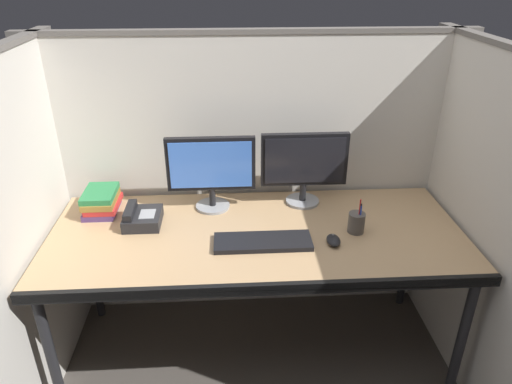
{
  "coord_description": "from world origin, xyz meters",
  "views": [
    {
      "loc": [
        -0.11,
        -1.53,
        1.87
      ],
      "look_at": [
        0.0,
        0.35,
        0.92
      ],
      "focal_mm": 32.76,
      "sensor_mm": 36.0,
      "label": 1
    }
  ],
  "objects": [
    {
      "name": "monitor_left",
      "position": [
        -0.21,
        0.55,
        0.96
      ],
      "size": [
        0.43,
        0.17,
        0.37
      ],
      "color": "gray",
      "rests_on": "desk"
    },
    {
      "name": "computer_mouse",
      "position": [
        0.33,
        0.18,
        0.76
      ],
      "size": [
        0.06,
        0.1,
        0.04
      ],
      "color": "black",
      "rests_on": "desk"
    },
    {
      "name": "monitor_right",
      "position": [
        0.25,
        0.57,
        0.96
      ],
      "size": [
        0.43,
        0.17,
        0.37
      ],
      "color": "gray",
      "rests_on": "desk"
    },
    {
      "name": "keyboard_main",
      "position": [
        0.02,
        0.2,
        0.75
      ],
      "size": [
        0.43,
        0.15,
        0.02
      ],
      "primitive_type": "cube",
      "color": "black",
      "rests_on": "desk"
    },
    {
      "name": "pen_cup",
      "position": [
        0.45,
        0.27,
        0.79
      ],
      "size": [
        0.08,
        0.08,
        0.17
      ],
      "color": "#4C4742",
      "rests_on": "desk"
    },
    {
      "name": "cubicle_partition_right",
      "position": [
        0.99,
        0.2,
        0.79
      ],
      "size": [
        0.06,
        1.41,
        1.57
      ],
      "color": "beige",
      "rests_on": "ground"
    },
    {
      "name": "cubicle_partition_rear",
      "position": [
        0.0,
        0.74,
        0.79
      ],
      "size": [
        2.21,
        0.06,
        1.57
      ],
      "color": "beige",
      "rests_on": "ground"
    },
    {
      "name": "book_stack",
      "position": [
        -0.75,
        0.54,
        0.8
      ],
      "size": [
        0.16,
        0.22,
        0.11
      ],
      "color": "#4C3366",
      "rests_on": "desk"
    },
    {
      "name": "desk",
      "position": [
        0.0,
        0.29,
        0.69
      ],
      "size": [
        1.9,
        0.8,
        0.74
      ],
      "color": "tan",
      "rests_on": "ground"
    },
    {
      "name": "desk_phone",
      "position": [
        -0.54,
        0.4,
        0.77
      ],
      "size": [
        0.17,
        0.19,
        0.09
      ],
      "color": "black",
      "rests_on": "desk"
    },
    {
      "name": "cubicle_partition_left",
      "position": [
        -0.99,
        0.2,
        0.79
      ],
      "size": [
        0.06,
        1.41,
        1.57
      ],
      "color": "beige",
      "rests_on": "ground"
    }
  ]
}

